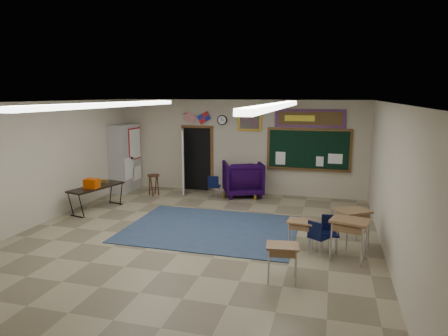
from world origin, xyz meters
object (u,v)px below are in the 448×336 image
(student_desk_front_left, at_px, (301,234))
(student_desk_front_right, at_px, (352,226))
(wooden_stool, at_px, (154,185))
(folding_table, at_px, (97,197))
(wingback_armchair, at_px, (243,178))

(student_desk_front_left, relative_size, student_desk_front_right, 0.80)
(student_desk_front_right, relative_size, wooden_stool, 1.21)
(student_desk_front_right, xyz_separation_m, folding_table, (-6.70, 0.88, -0.07))
(wooden_stool, bearing_deg, student_desk_front_left, -34.92)
(folding_table, bearing_deg, student_desk_front_right, 6.06)
(wingback_armchair, bearing_deg, wooden_stool, -6.56)
(wingback_armchair, relative_size, student_desk_front_left, 1.86)
(folding_table, height_order, wooden_stool, folding_table)
(wingback_armchair, relative_size, student_desk_front_right, 1.48)
(student_desk_front_right, relative_size, folding_table, 0.47)
(student_desk_front_left, height_order, wooden_stool, wooden_stool)
(wingback_armchair, bearing_deg, student_desk_front_left, 95.17)
(wingback_armchair, distance_m, student_desk_front_left, 4.68)
(wingback_armchair, height_order, folding_table, wingback_armchair)
(student_desk_front_left, bearing_deg, folding_table, 170.83)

